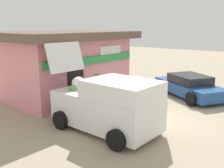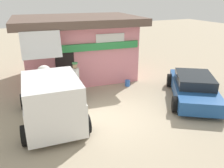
{
  "view_description": "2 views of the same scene",
  "coord_description": "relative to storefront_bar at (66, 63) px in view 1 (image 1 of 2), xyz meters",
  "views": [
    {
      "loc": [
        -9.87,
        -4.91,
        3.8
      ],
      "look_at": [
        -0.83,
        1.86,
        1.26
      ],
      "focal_mm": 42.59,
      "sensor_mm": 36.0,
      "label": 1
    },
    {
      "loc": [
        -3.74,
        -7.37,
        4.57
      ],
      "look_at": [
        0.09,
        1.2,
        0.91
      ],
      "focal_mm": 36.88,
      "sensor_mm": 36.0,
      "label": 2
    }
  ],
  "objects": [
    {
      "name": "paint_bucket",
      "position": [
        1.89,
        -2.61,
        -1.63
      ],
      "size": [
        0.27,
        0.27,
        0.33
      ],
      "primitive_type": "cylinder",
      "color": "blue",
      "rests_on": "ground_plane"
    },
    {
      "name": "unloaded_banana_pile",
      "position": [
        -2.22,
        -1.4,
        -1.6
      ],
      "size": [
        0.77,
        0.97,
        0.42
      ],
      "color": "silver",
      "rests_on": "ground_plane"
    },
    {
      "name": "ground_plane",
      "position": [
        0.21,
        -5.34,
        -1.79
      ],
      "size": [
        60.0,
        60.0,
        0.0
      ],
      "primitive_type": "plane",
      "color": "tan"
    },
    {
      "name": "vendor_standing",
      "position": [
        -1.01,
        -2.97,
        -0.8
      ],
      "size": [
        0.37,
        0.57,
        1.73
      ],
      "color": "navy",
      "rests_on": "ground_plane"
    },
    {
      "name": "parked_sedan",
      "position": [
        3.91,
        -5.28,
        -1.22
      ],
      "size": [
        3.79,
        4.55,
        1.18
      ],
      "color": "#1E4C8C",
      "rests_on": "ground_plane"
    },
    {
      "name": "customer_bending",
      "position": [
        -2.06,
        -3.06,
        -0.96
      ],
      "size": [
        0.7,
        0.72,
        1.37
      ],
      "color": "navy",
      "rests_on": "ground_plane"
    },
    {
      "name": "delivery_van",
      "position": [
        -2.44,
        -4.68,
        -0.81
      ],
      "size": [
        2.47,
        4.42,
        3.1
      ],
      "color": "white",
      "rests_on": "ground_plane"
    },
    {
      "name": "storefront_bar",
      "position": [
        0.0,
        0.0,
        0.0
      ],
      "size": [
        7.15,
        5.36,
        3.45
      ],
      "color": "pink",
      "rests_on": "ground_plane"
    }
  ]
}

